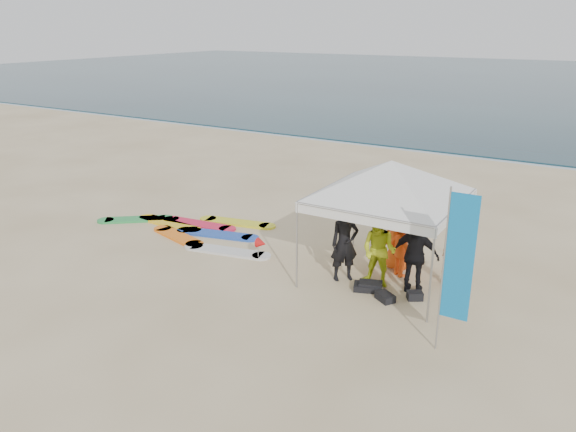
# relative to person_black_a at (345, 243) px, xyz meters

# --- Properties ---
(ground) EXTENTS (120.00, 120.00, 0.00)m
(ground) POSITION_rel_person_black_a_xyz_m (-2.54, -2.07, -0.98)
(ground) COLOR beige
(ground) RESTS_ON ground
(ocean) EXTENTS (160.00, 84.00, 0.08)m
(ocean) POSITION_rel_person_black_a_xyz_m (-2.54, 57.93, -0.94)
(ocean) COLOR #0C2633
(ocean) RESTS_ON ground
(shoreline_foam) EXTENTS (160.00, 1.20, 0.01)m
(shoreline_foam) POSITION_rel_person_black_a_xyz_m (-2.54, 16.13, -0.98)
(shoreline_foam) COLOR silver
(shoreline_foam) RESTS_ON ground
(person_black_a) EXTENTS (0.84, 0.84, 1.96)m
(person_black_a) POSITION_rel_person_black_a_xyz_m (0.00, 0.00, 0.00)
(person_black_a) COLOR black
(person_black_a) RESTS_ON ground
(person_yellow) EXTENTS (0.93, 0.74, 1.86)m
(person_yellow) POSITION_rel_person_black_a_xyz_m (0.88, 0.12, -0.05)
(person_yellow) COLOR #C6D71E
(person_yellow) RESTS_ON ground
(person_orange_a) EXTENTS (1.16, 1.03, 1.56)m
(person_orange_a) POSITION_rel_person_black_a_xyz_m (1.17, 0.97, -0.20)
(person_orange_a) COLOR #FF5116
(person_orange_a) RESTS_ON ground
(person_black_b) EXTENTS (1.16, 0.56, 1.92)m
(person_black_b) POSITION_rel_person_black_a_xyz_m (1.77, 0.24, -0.02)
(person_black_b) COLOR black
(person_black_b) RESTS_ON ground
(person_orange_b) EXTENTS (0.94, 0.70, 1.75)m
(person_orange_b) POSITION_rel_person_black_a_xyz_m (0.93, 1.34, -0.11)
(person_orange_b) COLOR #DC4F13
(person_orange_b) RESTS_ON ground
(person_seated) EXTENTS (0.74, 0.97, 1.02)m
(person_seated) POSITION_rel_person_black_a_xyz_m (2.34, 1.05, -0.47)
(person_seated) COLOR orange
(person_seated) RESTS_ON ground
(canopy_tent) EXTENTS (4.69, 4.69, 3.53)m
(canopy_tent) POSITION_rel_person_black_a_xyz_m (0.88, 0.62, 2.10)
(canopy_tent) COLOR #A5A5A8
(canopy_tent) RESTS_ON ground
(feather_flag) EXTENTS (0.57, 0.04, 3.40)m
(feather_flag) POSITION_rel_person_black_a_xyz_m (3.27, -1.98, 1.02)
(feather_flag) COLOR #A5A5A8
(feather_flag) RESTS_ON ground
(marker_pennant) EXTENTS (0.28, 0.28, 0.64)m
(marker_pennant) POSITION_rel_person_black_a_xyz_m (-2.46, -0.08, -0.49)
(marker_pennant) COLOR #A5A5A8
(marker_pennant) RESTS_ON ground
(gear_pile) EXTENTS (1.76, 0.88, 0.22)m
(gear_pile) POSITION_rel_person_black_a_xyz_m (1.09, -0.31, -0.89)
(gear_pile) COLOR black
(gear_pile) RESTS_ON ground
(surfboard_spread) EXTENTS (6.31, 3.09, 0.07)m
(surfboard_spread) POSITION_rel_person_black_a_xyz_m (-5.55, 0.76, -0.95)
(surfboard_spread) COLOR orange
(surfboard_spread) RESTS_ON ground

